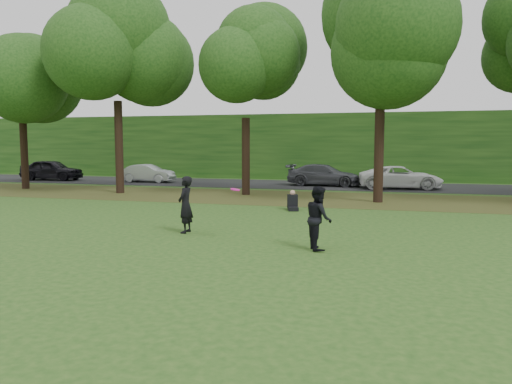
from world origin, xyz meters
TOP-DOWN VIEW (x-y plane):
  - ground at (0.00, 0.00)m, footprint 120.00×120.00m
  - leaf_litter at (0.00, 13.00)m, footprint 60.00×7.00m
  - street at (0.00, 21.00)m, footprint 70.00×7.00m
  - far_hedge at (0.00, 27.00)m, footprint 70.00×3.00m
  - player_left at (-1.42, 2.40)m, footprint 0.43×0.65m
  - player_right at (2.93, 1.09)m, footprint 0.89×0.99m
  - parked_cars at (-1.75, 19.94)m, footprint 39.87×3.39m
  - frisbee at (0.49, 1.53)m, footprint 0.37×0.37m
  - seated_person at (0.70, 8.51)m, footprint 0.61×0.82m
  - tree_line at (-0.34, 12.94)m, footprint 55.30×7.90m

SIDE VIEW (x-z plane):
  - ground at x=0.00m, z-range 0.00..0.00m
  - leaf_litter at x=0.00m, z-range 0.00..0.01m
  - street at x=0.00m, z-range 0.00..0.02m
  - seated_person at x=0.70m, z-range -0.10..0.73m
  - parked_cars at x=-1.75m, z-range -0.05..1.50m
  - player_right at x=2.93m, z-range 0.00..1.67m
  - player_left at x=-1.42m, z-range 0.00..1.76m
  - frisbee at x=0.49m, z-range 1.44..1.52m
  - far_hedge at x=0.00m, z-range 0.00..5.00m
  - tree_line at x=-0.34m, z-range 1.69..14.00m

